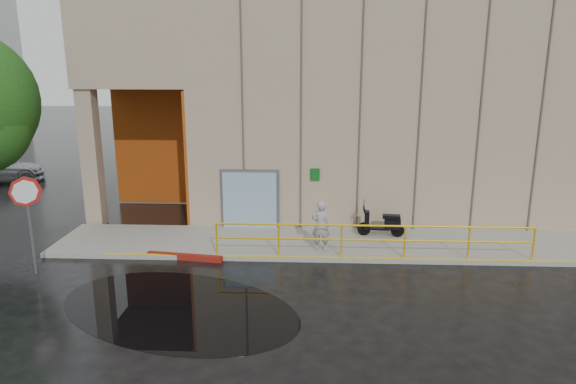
# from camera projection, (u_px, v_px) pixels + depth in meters

# --- Properties ---
(ground) EXTENTS (120.00, 120.00, 0.00)m
(ground) POSITION_uv_depth(u_px,v_px,m) (215.00, 306.00, 12.75)
(ground) COLOR black
(ground) RESTS_ON ground
(sidewalk) EXTENTS (20.00, 3.00, 0.15)m
(sidewalk) POSITION_uv_depth(u_px,v_px,m) (360.00, 244.00, 16.91)
(sidewalk) COLOR gray
(sidewalk) RESTS_ON ground
(building) EXTENTS (20.00, 10.17, 8.00)m
(building) POSITION_uv_depth(u_px,v_px,m) (375.00, 103.00, 22.14)
(building) COLOR gray
(building) RESTS_ON ground
(guardrail) EXTENTS (9.56, 0.06, 1.03)m
(guardrail) POSITION_uv_depth(u_px,v_px,m) (373.00, 241.00, 15.45)
(guardrail) COLOR #DAA40B
(guardrail) RESTS_ON sidewalk
(person) EXTENTS (0.62, 0.44, 1.60)m
(person) POSITION_uv_depth(u_px,v_px,m) (321.00, 226.00, 15.97)
(person) COLOR #9A9A9F
(person) RESTS_ON sidewalk
(scooter) EXTENTS (1.60, 0.66, 1.22)m
(scooter) POSITION_uv_depth(u_px,v_px,m) (382.00, 216.00, 17.31)
(scooter) COLOR black
(scooter) RESTS_ON sidewalk
(stop_sign) EXTENTS (0.70, 0.57, 2.87)m
(stop_sign) POSITION_uv_depth(u_px,v_px,m) (27.00, 205.00, 14.21)
(stop_sign) COLOR slate
(stop_sign) RESTS_ON ground
(red_curb) EXTENTS (2.40, 0.51, 0.18)m
(red_curb) POSITION_uv_depth(u_px,v_px,m) (185.00, 257.00, 15.76)
(red_curb) COLOR maroon
(red_curb) RESTS_ON ground
(puddle) EXTENTS (7.41, 6.05, 0.01)m
(puddle) POSITION_uv_depth(u_px,v_px,m) (178.00, 308.00, 12.66)
(puddle) COLOR black
(puddle) RESTS_ON ground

